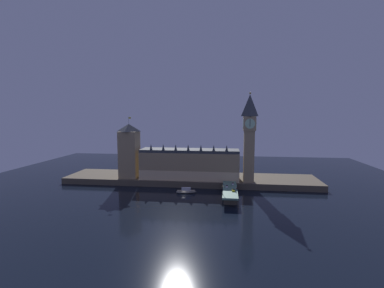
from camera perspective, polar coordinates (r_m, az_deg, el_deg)
name	(u,v)px	position (r m, az deg, el deg)	size (l,w,h in m)	color
ground_plane	(184,194)	(213.33, -1.73, -10.28)	(400.00, 400.00, 0.00)	black
embankment	(190,179)	(250.00, -0.36, -7.21)	(220.00, 42.00, 5.11)	brown
parliament_hall	(190,164)	(238.99, -0.49, -4.11)	(83.70, 21.23, 30.43)	tan
clock_tower	(249,135)	(229.16, 11.66, 1.85)	(10.25, 10.36, 72.59)	tan
victoria_tower	(129,151)	(248.07, -12.74, -1.34)	(15.58, 15.58, 52.88)	tan
bridge	(230,192)	(204.96, 7.78, -9.72)	(10.41, 46.00, 6.81)	slate
car_northbound_lead	(227,186)	(207.94, 7.15, -8.61)	(1.89, 4.07, 1.50)	white
car_southbound_lead	(233,190)	(198.78, 8.48, -9.34)	(1.99, 4.59, 1.41)	yellow
car_southbound_trail	(233,184)	(216.00, 8.37, -8.06)	(2.03, 4.54, 1.56)	silver
pedestrian_mid_walk	(237,188)	(202.32, 9.12, -9.00)	(0.38, 0.38, 1.72)	black
pedestrian_far_rail	(224,184)	(212.85, 6.52, -8.21)	(0.38, 0.38, 1.64)	black
street_lamp_near	(223,189)	(189.12, 6.34, -9.12)	(1.34, 0.60, 6.12)	#2D3333
street_lamp_mid	(237,183)	(203.38, 9.23, -7.92)	(1.34, 0.60, 6.97)	#2D3333
boat_upstream	(186,191)	(215.65, -1.22, -9.64)	(15.56, 5.60, 4.48)	#B2A893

